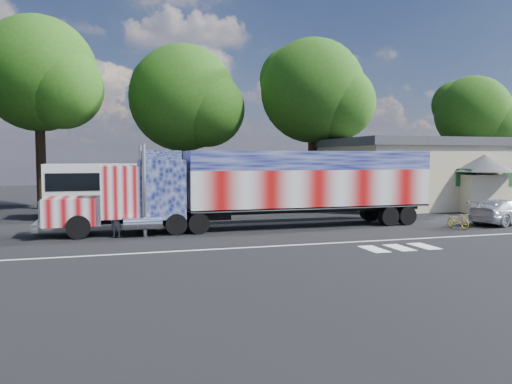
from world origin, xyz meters
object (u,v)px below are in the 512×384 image
object	(u,v)px
tree_far_ne	(474,114)
tree_ne_a	(315,92)
semi_truck	(265,186)
bicycle	(458,221)
parked_car	(504,212)
tree_nw_a	(40,75)
woman	(116,221)
tree_n_mid	(185,99)
coach_bus	(141,189)

from	to	relation	value
tree_far_ne	tree_ne_a	distance (m)	18.60
semi_truck	bicycle	distance (m)	10.52
parked_car	tree_nw_a	xyz separation A→B (m)	(-26.19, 16.44, 9.06)
woman	parked_car	bearing A→B (deg)	15.38
semi_truck	woman	distance (m)	7.89
woman	semi_truck	bearing A→B (deg)	26.18
parked_car	woman	size ratio (longest dim) A/B	3.27
parked_car	tree_ne_a	size ratio (longest dim) A/B	0.36
semi_truck	tree_n_mid	distance (m)	17.76
tree_n_mid	tree_ne_a	world-z (taller)	tree_ne_a
tree_n_mid	tree_ne_a	xyz separation A→B (m)	(10.32, -3.16, 0.57)
woman	tree_ne_a	size ratio (longest dim) A/B	0.11
tree_nw_a	coach_bus	bearing A→B (deg)	-45.09
tree_far_ne	tree_nw_a	bearing A→B (deg)	-176.80
coach_bus	tree_nw_a	world-z (taller)	tree_nw_a
tree_far_ne	semi_truck	bearing A→B (deg)	-148.70
woman	tree_nw_a	size ratio (longest dim) A/B	0.11
parked_car	bicycle	xyz separation A→B (m)	(-3.65, -0.71, -0.30)
semi_truck	tree_ne_a	size ratio (longest dim) A/B	1.53
bicycle	tree_ne_a	size ratio (longest dim) A/B	0.11
woman	tree_far_ne	bearing A→B (deg)	45.76
bicycle	tree_far_ne	xyz separation A→B (m)	(16.90, 19.35, 7.68)
parked_car	tree_n_mid	bearing A→B (deg)	22.14
semi_truck	tree_far_ne	size ratio (longest dim) A/B	1.76
bicycle	tree_nw_a	bearing A→B (deg)	137.12
semi_truck	bicycle	size ratio (longest dim) A/B	13.61
tree_far_ne	tree_nw_a	size ratio (longest dim) A/B	0.84
woman	tree_n_mid	distance (m)	20.00
parked_car	tree_n_mid	distance (m)	25.59
coach_bus	tree_nw_a	distance (m)	12.33
parked_car	tree_far_ne	distance (m)	24.04
parked_car	semi_truck	bearing A→B (deg)	63.01
tree_n_mid	tree_nw_a	xyz separation A→B (m)	(-10.79, -2.39, 1.11)
bicycle	tree_ne_a	world-z (taller)	tree_ne_a
woman	bicycle	distance (m)	17.70
bicycle	tree_nw_a	distance (m)	29.82
woman	tree_nw_a	distance (m)	18.22
tree_nw_a	tree_n_mid	bearing A→B (deg)	12.49
woman	tree_far_ne	world-z (taller)	tree_far_ne
tree_ne_a	tree_nw_a	distance (m)	21.14
coach_bus	tree_nw_a	size ratio (longest dim) A/B	0.83
coach_bus	bicycle	world-z (taller)	coach_bus
woman	tree_n_mid	bearing A→B (deg)	90.69
coach_bus	tree_far_ne	xyz separation A→B (m)	(32.82, 8.85, 6.33)
tree_far_ne	tree_nw_a	world-z (taller)	tree_nw_a
parked_car	tree_ne_a	world-z (taller)	tree_ne_a
bicycle	tree_nw_a	xyz separation A→B (m)	(-22.54, 17.15, 9.36)
bicycle	tree_n_mid	world-z (taller)	tree_n_mid
tree_n_mid	tree_nw_a	world-z (taller)	tree_nw_a
semi_truck	woman	world-z (taller)	semi_truck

